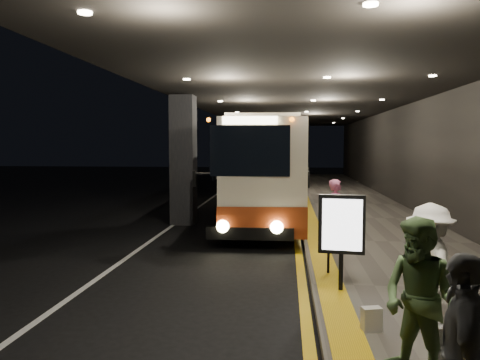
{
  "coord_description": "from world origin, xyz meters",
  "views": [
    {
      "loc": [
        2.03,
        -11.77,
        2.73
      ],
      "look_at": [
        0.67,
        1.8,
        1.7
      ],
      "focal_mm": 35.0,
      "sensor_mm": 36.0,
      "label": 1
    }
  ],
  "objects_px": {
    "coach_second": "(272,158)",
    "info_sign": "(342,226)",
    "passenger_waiting_white": "(430,266)",
    "passenger_waiting_grey": "(462,358)",
    "bag_plain": "(372,319)",
    "stanchion_post": "(329,248)",
    "passenger_boarding": "(337,212)",
    "bag_polka": "(443,342)",
    "coach_main": "(261,174)",
    "passenger_waiting_green": "(420,300)",
    "coach_third": "(275,155)"
  },
  "relations": [
    {
      "from": "coach_second",
      "to": "info_sign",
      "type": "bearing_deg",
      "value": -84.67
    },
    {
      "from": "coach_second",
      "to": "passenger_waiting_white",
      "type": "xyz_separation_m",
      "value": [
        2.97,
        -23.82,
        -0.84
      ]
    },
    {
      "from": "passenger_waiting_grey",
      "to": "bag_plain",
      "type": "relative_size",
      "value": 5.23
    },
    {
      "from": "passenger_waiting_grey",
      "to": "info_sign",
      "type": "relative_size",
      "value": 1.01
    },
    {
      "from": "passenger_waiting_white",
      "to": "passenger_waiting_grey",
      "type": "bearing_deg",
      "value": -3.92
    },
    {
      "from": "stanchion_post",
      "to": "passenger_waiting_white",
      "type": "bearing_deg",
      "value": -67.08
    },
    {
      "from": "passenger_boarding",
      "to": "bag_polka",
      "type": "relative_size",
      "value": 4.45
    },
    {
      "from": "passenger_boarding",
      "to": "coach_main",
      "type": "bearing_deg",
      "value": 39.91
    },
    {
      "from": "info_sign",
      "to": "coach_main",
      "type": "bearing_deg",
      "value": 109.77
    },
    {
      "from": "bag_polka",
      "to": "bag_plain",
      "type": "xyz_separation_m",
      "value": [
        -0.72,
        0.76,
        -0.03
      ]
    },
    {
      "from": "passenger_waiting_white",
      "to": "coach_main",
      "type": "bearing_deg",
      "value": -156.72
    },
    {
      "from": "passenger_waiting_green",
      "to": "passenger_waiting_grey",
      "type": "bearing_deg",
      "value": -41.14
    },
    {
      "from": "passenger_waiting_green",
      "to": "bag_plain",
      "type": "distance_m",
      "value": 1.54
    },
    {
      "from": "coach_main",
      "to": "passenger_boarding",
      "type": "bearing_deg",
      "value": -69.14
    },
    {
      "from": "coach_main",
      "to": "info_sign",
      "type": "xyz_separation_m",
      "value": [
        1.88,
        -8.75,
        -0.35
      ]
    },
    {
      "from": "coach_main",
      "to": "coach_third",
      "type": "distance_m",
      "value": 26.13
    },
    {
      "from": "passenger_boarding",
      "to": "stanchion_post",
      "type": "height_order",
      "value": "passenger_boarding"
    },
    {
      "from": "passenger_waiting_green",
      "to": "coach_second",
      "type": "bearing_deg",
      "value": 145.55
    },
    {
      "from": "passenger_waiting_white",
      "to": "bag_plain",
      "type": "height_order",
      "value": "passenger_waiting_white"
    },
    {
      "from": "coach_main",
      "to": "bag_plain",
      "type": "xyz_separation_m",
      "value": [
        2.1,
        -10.53,
        -1.34
      ]
    },
    {
      "from": "coach_main",
      "to": "bag_polka",
      "type": "relative_size",
      "value": 29.18
    },
    {
      "from": "coach_main",
      "to": "coach_third",
      "type": "relative_size",
      "value": 0.94
    },
    {
      "from": "coach_second",
      "to": "stanchion_post",
      "type": "xyz_separation_m",
      "value": [
        1.82,
        -21.1,
        -1.2
      ]
    },
    {
      "from": "coach_main",
      "to": "stanchion_post",
      "type": "distance_m",
      "value": 7.9
    },
    {
      "from": "info_sign",
      "to": "stanchion_post",
      "type": "bearing_deg",
      "value": 103.93
    },
    {
      "from": "passenger_boarding",
      "to": "passenger_waiting_green",
      "type": "distance_m",
      "value": 6.95
    },
    {
      "from": "passenger_waiting_grey",
      "to": "info_sign",
      "type": "xyz_separation_m",
      "value": [
        -0.45,
        4.44,
        0.29
      ]
    },
    {
      "from": "coach_third",
      "to": "stanchion_post",
      "type": "distance_m",
      "value": 33.84
    },
    {
      "from": "coach_third",
      "to": "bag_plain",
      "type": "bearing_deg",
      "value": -86.1
    },
    {
      "from": "coach_third",
      "to": "info_sign",
      "type": "distance_m",
      "value": 34.93
    },
    {
      "from": "passenger_waiting_grey",
      "to": "coach_third",
      "type": "bearing_deg",
      "value": -161.04
    },
    {
      "from": "passenger_waiting_grey",
      "to": "stanchion_post",
      "type": "distance_m",
      "value": 5.59
    },
    {
      "from": "coach_second",
      "to": "coach_third",
      "type": "bearing_deg",
      "value": 90.61
    },
    {
      "from": "stanchion_post",
      "to": "info_sign",
      "type": "bearing_deg",
      "value": -83.69
    },
    {
      "from": "bag_plain",
      "to": "stanchion_post",
      "type": "height_order",
      "value": "stanchion_post"
    },
    {
      "from": "bag_plain",
      "to": "info_sign",
      "type": "distance_m",
      "value": 2.05
    },
    {
      "from": "coach_third",
      "to": "info_sign",
      "type": "relative_size",
      "value": 6.92
    },
    {
      "from": "coach_third",
      "to": "info_sign",
      "type": "height_order",
      "value": "coach_third"
    },
    {
      "from": "coach_third",
      "to": "bag_plain",
      "type": "height_order",
      "value": "coach_third"
    },
    {
      "from": "bag_plain",
      "to": "info_sign",
      "type": "relative_size",
      "value": 0.19
    },
    {
      "from": "coach_third",
      "to": "info_sign",
      "type": "bearing_deg",
      "value": -86.29
    },
    {
      "from": "passenger_waiting_grey",
      "to": "stanchion_post",
      "type": "bearing_deg",
      "value": -158.69
    },
    {
      "from": "coach_third",
      "to": "bag_polka",
      "type": "xyz_separation_m",
      "value": [
        2.94,
        -37.41,
        -1.44
      ]
    },
    {
      "from": "passenger_waiting_white",
      "to": "info_sign",
      "type": "bearing_deg",
      "value": -139.9
    },
    {
      "from": "coach_main",
      "to": "passenger_waiting_white",
      "type": "distance_m",
      "value": 10.78
    },
    {
      "from": "passenger_waiting_green",
      "to": "passenger_waiting_white",
      "type": "bearing_deg",
      "value": 120.01
    },
    {
      "from": "passenger_boarding",
      "to": "bag_plain",
      "type": "xyz_separation_m",
      "value": [
        -0.09,
        -5.62,
        -0.68
      ]
    },
    {
      "from": "coach_second",
      "to": "coach_third",
      "type": "distance_m",
      "value": 12.66
    },
    {
      "from": "passenger_waiting_grey",
      "to": "info_sign",
      "type": "distance_m",
      "value": 4.47
    },
    {
      "from": "passenger_waiting_green",
      "to": "bag_polka",
      "type": "relative_size",
      "value": 4.71
    }
  ]
}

